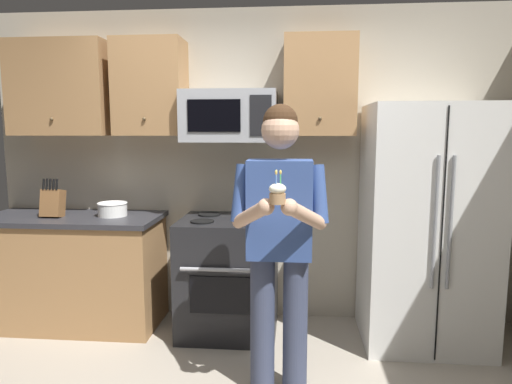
# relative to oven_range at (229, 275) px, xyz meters

# --- Properties ---
(wall_back) EXTENTS (4.40, 0.10, 2.60)m
(wall_back) POSITION_rel_oven_range_xyz_m (0.15, 0.39, 0.84)
(wall_back) COLOR #B7AD99
(wall_back) RESTS_ON ground
(oven_range) EXTENTS (0.76, 0.70, 0.93)m
(oven_range) POSITION_rel_oven_range_xyz_m (0.00, 0.00, 0.00)
(oven_range) COLOR black
(oven_range) RESTS_ON ground
(microwave) EXTENTS (0.74, 0.41, 0.40)m
(microwave) POSITION_rel_oven_range_xyz_m (0.00, 0.12, 1.26)
(microwave) COLOR #9EA0A5
(refrigerator) EXTENTS (0.90, 0.75, 1.80)m
(refrigerator) POSITION_rel_oven_range_xyz_m (1.50, -0.04, 0.44)
(refrigerator) COLOR white
(refrigerator) RESTS_ON ground
(cabinet_row_upper) EXTENTS (2.78, 0.36, 0.76)m
(cabinet_row_upper) POSITION_rel_oven_range_xyz_m (-0.57, 0.17, 1.49)
(cabinet_row_upper) COLOR #9E7247
(counter_left) EXTENTS (1.44, 0.66, 0.92)m
(counter_left) POSITION_rel_oven_range_xyz_m (-1.30, 0.02, 0.00)
(counter_left) COLOR #9E7247
(counter_left) RESTS_ON ground
(knife_block) EXTENTS (0.16, 0.15, 0.32)m
(knife_block) POSITION_rel_oven_range_xyz_m (-1.42, -0.03, 0.57)
(knife_block) COLOR brown
(knife_block) RESTS_ON counter_left
(bowl_large_white) EXTENTS (0.24, 0.24, 0.11)m
(bowl_large_white) POSITION_rel_oven_range_xyz_m (-0.96, 0.05, 0.52)
(bowl_large_white) COLOR white
(bowl_large_white) RESTS_ON counter_left
(person) EXTENTS (0.60, 0.48, 1.76)m
(person) POSITION_rel_oven_range_xyz_m (0.43, -0.83, 0.53)
(person) COLOR #383F59
(person) RESTS_ON ground
(cupcake) EXTENTS (0.09, 0.09, 0.17)m
(cupcake) POSITION_rel_oven_range_xyz_m (0.43, -1.16, 0.83)
(cupcake) COLOR #A87F56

